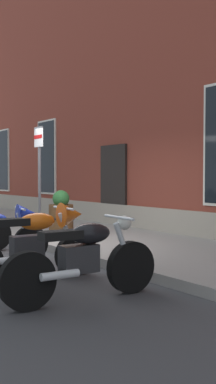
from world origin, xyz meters
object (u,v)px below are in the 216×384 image
at_px(motorcycle_orange_sport, 36,239).
at_px(parking_sign, 39,164).
at_px(motorcycle_black_naked, 84,260).
at_px(barrel_planter, 61,214).

xyz_separation_m(motorcycle_orange_sport, parking_sign, (-3.18, 1.69, 1.13)).
xyz_separation_m(motorcycle_orange_sport, motorcycle_black_naked, (1.22, 0.01, -0.10)).
relative_size(motorcycle_orange_sport, motorcycle_black_naked, 0.98).
height_order(motorcycle_black_naked, barrel_planter, barrel_planter).
xyz_separation_m(motorcycle_orange_sport, barrel_planter, (-3.47, 2.41, -0.02)).
height_order(motorcycle_orange_sport, barrel_planter, barrel_planter).
xyz_separation_m(motorcycle_black_naked, barrel_planter, (-4.69, 2.41, 0.08)).
distance_m(motorcycle_orange_sport, barrel_planter, 4.23).
bearing_deg(motorcycle_black_naked, motorcycle_orange_sport, -179.74).
distance_m(motorcycle_black_naked, barrel_planter, 5.27).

